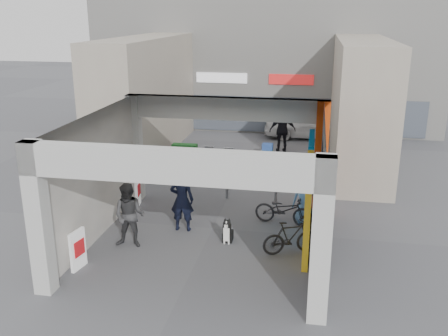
% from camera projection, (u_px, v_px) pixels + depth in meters
% --- Properties ---
extents(ground, '(90.00, 90.00, 0.00)m').
position_uv_depth(ground, '(213.00, 228.00, 14.51)').
color(ground, '#55565A').
rests_on(ground, ground).
extents(arcade_canopy, '(6.40, 6.45, 6.40)m').
position_uv_depth(arcade_canopy, '(226.00, 162.00, 12.95)').
color(arcade_canopy, '#B6B6B1').
rests_on(arcade_canopy, ground).
extents(far_building, '(18.00, 4.08, 8.00)m').
position_uv_depth(far_building, '(266.00, 51.00, 26.43)').
color(far_building, silver).
rests_on(far_building, ground).
extents(plaza_bldg_left, '(2.00, 9.00, 5.00)m').
position_uv_depth(plaza_bldg_left, '(146.00, 97.00, 21.57)').
color(plaza_bldg_left, '#A59B89').
rests_on(plaza_bldg_left, ground).
extents(plaza_bldg_right, '(2.00, 9.00, 5.00)m').
position_uv_depth(plaza_bldg_right, '(360.00, 103.00, 20.01)').
color(plaza_bldg_right, '#A59B89').
rests_on(plaza_bldg_right, ground).
extents(bollard_left, '(0.09, 0.09, 0.97)m').
position_uv_depth(bollard_left, '(186.00, 181.00, 17.05)').
color(bollard_left, gray).
rests_on(bollard_left, ground).
extents(bollard_center, '(0.09, 0.09, 0.88)m').
position_uv_depth(bollard_center, '(227.00, 186.00, 16.71)').
color(bollard_center, gray).
rests_on(bollard_center, ground).
extents(bollard_right, '(0.09, 0.09, 0.81)m').
position_uv_depth(bollard_right, '(276.00, 192.00, 16.22)').
color(bollard_right, gray).
rests_on(bollard_right, ground).
extents(advert_board_near, '(0.18, 0.56, 1.00)m').
position_uv_depth(advert_board_near, '(78.00, 249.00, 12.11)').
color(advert_board_near, white).
rests_on(advert_board_near, ground).
extents(advert_board_far, '(0.17, 0.56, 1.00)m').
position_uv_depth(advert_board_far, '(138.00, 191.00, 16.08)').
color(advert_board_far, white).
rests_on(advert_board_far, ground).
extents(cafe_set, '(1.49, 1.20, 0.90)m').
position_uv_depth(cafe_set, '(211.00, 164.00, 19.50)').
color(cafe_set, '#AFAFB5').
rests_on(cafe_set, ground).
extents(produce_stand, '(1.23, 0.67, 0.81)m').
position_uv_depth(produce_stand, '(184.00, 157.00, 20.48)').
color(produce_stand, black).
rests_on(produce_stand, ground).
extents(crate_stack, '(0.46, 0.37, 0.56)m').
position_uv_depth(crate_stack, '(267.00, 150.00, 21.61)').
color(crate_stack, '#17511E').
rests_on(crate_stack, ground).
extents(border_collie, '(0.27, 0.52, 0.72)m').
position_uv_depth(border_collie, '(227.00, 232.00, 13.57)').
color(border_collie, black).
rests_on(border_collie, ground).
extents(man_with_dog, '(0.69, 0.47, 1.85)m').
position_uv_depth(man_with_dog, '(182.00, 200.00, 14.14)').
color(man_with_dog, black).
rests_on(man_with_dog, ground).
extents(man_back_turned, '(0.89, 0.71, 1.76)m').
position_uv_depth(man_back_turned, '(130.00, 216.00, 13.17)').
color(man_back_turned, '#373739').
rests_on(man_back_turned, ground).
extents(man_elderly, '(0.80, 0.58, 1.51)m').
position_uv_depth(man_elderly, '(305.00, 199.00, 14.65)').
color(man_elderly, '#5E8BB7').
rests_on(man_elderly, ground).
extents(man_crates, '(1.24, 0.73, 1.99)m').
position_uv_depth(man_crates, '(283.00, 130.00, 22.05)').
color(man_crates, black).
rests_on(man_crates, ground).
extents(bicycle_front, '(1.81, 0.88, 0.91)m').
position_uv_depth(bicycle_front, '(284.00, 210.00, 14.67)').
color(bicycle_front, black).
rests_on(bicycle_front, ground).
extents(bicycle_rear, '(1.55, 0.99, 0.90)m').
position_uv_depth(bicycle_rear, '(291.00, 237.00, 12.89)').
color(bicycle_rear, black).
rests_on(bicycle_rear, ground).
extents(white_van, '(4.31, 2.01, 1.43)m').
position_uv_depth(white_van, '(307.00, 124.00, 24.63)').
color(white_van, silver).
rests_on(white_van, ground).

